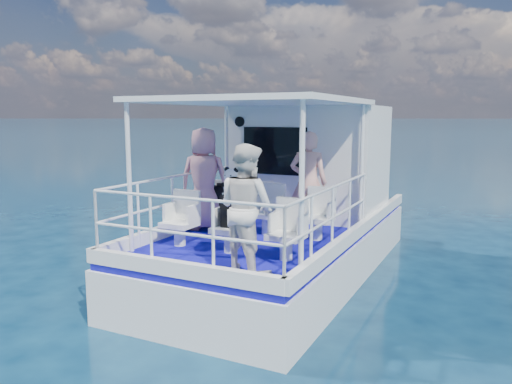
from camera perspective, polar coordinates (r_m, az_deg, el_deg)
ground at (r=8.68m, az=0.68°, el=-10.88°), size 2000.00×2000.00×0.00m
hull at (r=9.54m, az=3.30°, el=-9.07°), size 3.00×7.00×1.60m
deck at (r=9.32m, az=3.34°, el=-4.08°), size 2.90×6.90×0.10m
cabin at (r=10.35m, az=6.20°, el=3.58°), size 2.85×2.00×2.20m
canopy at (r=8.01m, az=0.09°, el=10.36°), size 3.00×3.20×0.08m
canopy_posts at (r=8.01m, az=-0.07°, el=2.19°), size 2.77×2.97×2.20m
railings at (r=7.81m, az=-1.12°, el=-2.42°), size 2.84×3.59×1.00m
seat_port_fwd at (r=8.96m, az=-3.96°, el=-3.03°), size 0.48×0.46×0.38m
seat_center_fwd at (r=8.56m, az=1.27°, el=-3.57°), size 0.48×0.46×0.38m
seat_stbd_fwd at (r=8.23m, az=6.98°, el=-4.13°), size 0.48×0.46×0.38m
seat_port_aft at (r=7.89m, az=-8.72°, el=-4.71°), size 0.48×0.46×0.38m
seat_center_aft at (r=7.43m, az=-2.98°, el=-5.46°), size 0.48×0.46×0.38m
seat_stbd_aft at (r=7.05m, az=3.46°, el=-6.24°), size 0.48×0.46×0.38m
passenger_port_fwd at (r=8.83m, az=-5.93°, el=1.47°), size 0.78×0.64×1.81m
passenger_stbd_fwd at (r=8.59m, az=6.00°, el=1.09°), size 0.71×0.53×1.76m
passenger_stbd_aft at (r=6.39m, az=-1.11°, el=-1.88°), size 0.97×0.87×1.66m
backpack_port at (r=8.89m, az=-4.16°, el=-0.61°), size 0.30×0.17×0.39m
backpack_center at (r=7.33m, az=-2.72°, el=-2.23°), size 0.32×0.18×0.48m
compact_camera at (r=8.86m, az=-4.15°, el=0.84°), size 0.10×0.06×0.06m
panda at (r=7.27m, az=-2.80°, el=1.22°), size 0.26×0.22×0.41m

